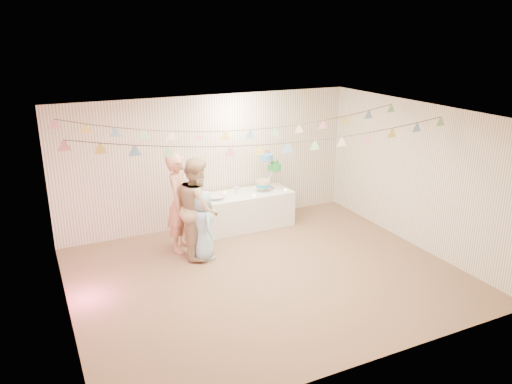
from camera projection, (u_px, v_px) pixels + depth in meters
name	position (u px, v px, depth m)	size (l,w,h in m)	color
floor	(266.00, 275.00, 8.08)	(6.00, 6.00, 0.00)	brown
ceiling	(267.00, 115.00, 7.25)	(6.00, 6.00, 0.00)	white
back_wall	(210.00, 162.00, 9.80)	(6.00, 6.00, 0.00)	white
front_wall	(368.00, 267.00, 5.52)	(6.00, 6.00, 0.00)	white
left_wall	(59.00, 232.00, 6.44)	(5.00, 5.00, 0.00)	white
right_wall	(417.00, 175.00, 8.89)	(5.00, 5.00, 0.00)	white
table	(245.00, 210.00, 9.93)	(1.87, 0.75, 0.70)	white
cake_stand	(269.00, 168.00, 9.96)	(0.68, 0.40, 0.76)	silver
cake_bottom	(263.00, 184.00, 9.94)	(0.31, 0.31, 0.15)	#289BBE
cake_middle	(275.00, 167.00, 10.11)	(0.27, 0.27, 0.22)	green
cake_top_tier	(267.00, 157.00, 9.83)	(0.25, 0.25, 0.19)	#438DD3
platter	(215.00, 196.00, 9.50)	(0.37, 0.37, 0.02)	white
posy	(237.00, 188.00, 9.76)	(0.13, 0.13, 0.15)	white
person_adult_a	(180.00, 203.00, 8.73)	(0.65, 0.43, 1.79)	tan
person_adult_b	(198.00, 208.00, 8.54)	(0.85, 0.66, 1.75)	tan
person_child	(203.00, 225.00, 8.47)	(0.60, 0.39, 1.23)	#90BACC
bunting_back	(237.00, 120.00, 8.27)	(5.60, 1.10, 0.40)	pink
bunting_front	(273.00, 137.00, 7.17)	(5.60, 0.90, 0.36)	#72A5E5
tealight_0	(209.00, 201.00, 9.36)	(0.04, 0.04, 0.03)	#FFD88C
tealight_1	(225.00, 192.00, 9.83)	(0.04, 0.04, 0.03)	#FFD88C
tealight_2	(254.00, 195.00, 9.67)	(0.04, 0.04, 0.03)	#FFD88C
tealight_3	(256.00, 187.00, 10.15)	(0.04, 0.04, 0.03)	#FFD88C
tealight_4	(286.00, 189.00, 10.00)	(0.04, 0.04, 0.03)	#FFD88C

